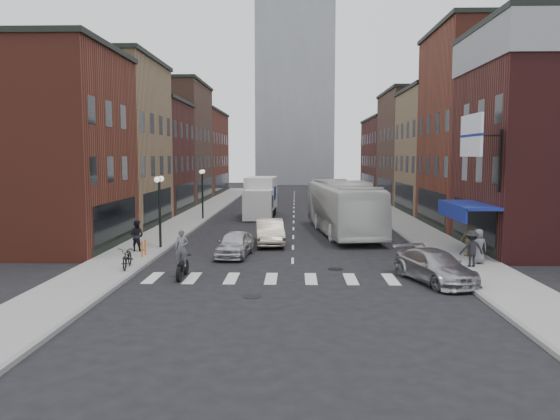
% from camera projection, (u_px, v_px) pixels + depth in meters
% --- Properties ---
extents(ground, '(160.00, 160.00, 0.00)m').
position_uv_depth(ground, '(292.00, 265.00, 26.30)').
color(ground, black).
rests_on(ground, ground).
extents(sidewalk_left, '(3.00, 74.00, 0.15)m').
position_uv_depth(sidewalk_left, '(198.00, 214.00, 48.41)').
color(sidewalk_left, gray).
rests_on(sidewalk_left, ground).
extents(sidewalk_right, '(3.00, 74.00, 0.15)m').
position_uv_depth(sidewalk_right, '(390.00, 215.00, 47.93)').
color(sidewalk_right, gray).
rests_on(sidewalk_right, ground).
extents(curb_left, '(0.20, 74.00, 0.16)m').
position_uv_depth(curb_left, '(215.00, 215.00, 48.37)').
color(curb_left, gray).
rests_on(curb_left, ground).
extents(curb_right, '(0.20, 74.00, 0.16)m').
position_uv_depth(curb_right, '(373.00, 215.00, 47.98)').
color(curb_right, gray).
rests_on(curb_right, ground).
extents(crosswalk_stripes, '(12.00, 2.20, 0.01)m').
position_uv_depth(crosswalk_stripes, '(292.00, 279.00, 23.31)').
color(crosswalk_stripes, silver).
rests_on(crosswalk_stripes, ground).
extents(bldg_left_near, '(10.30, 9.20, 11.30)m').
position_uv_depth(bldg_left_near, '(27.00, 148.00, 30.63)').
color(bldg_left_near, maroon).
rests_on(bldg_left_near, ground).
extents(bldg_left_mid_a, '(10.30, 10.20, 12.30)m').
position_uv_depth(bldg_left_mid_a, '(90.00, 143.00, 40.03)').
color(bldg_left_mid_a, '#9B7A55').
rests_on(bldg_left_mid_a, ground).
extents(bldg_left_mid_b, '(10.30, 10.20, 10.30)m').
position_uv_depth(bldg_left_mid_b, '(131.00, 157.00, 50.07)').
color(bldg_left_mid_b, '#451818').
rests_on(bldg_left_mid_b, ground).
extents(bldg_left_far_a, '(10.30, 12.20, 13.30)m').
position_uv_depth(bldg_left_far_a, '(160.00, 143.00, 60.86)').
color(bldg_left_far_a, brown).
rests_on(bldg_left_far_a, ground).
extents(bldg_left_far_b, '(10.30, 16.20, 11.30)m').
position_uv_depth(bldg_left_far_b, '(185.00, 153.00, 74.89)').
color(bldg_left_far_b, maroon).
rests_on(bldg_left_far_b, ground).
extents(bldg_right_mid_a, '(10.30, 10.20, 14.30)m').
position_uv_depth(bldg_right_mid_a, '(503.00, 129.00, 39.09)').
color(bldg_right_mid_a, maroon).
rests_on(bldg_right_mid_a, ground).
extents(bldg_right_mid_b, '(10.30, 10.20, 11.30)m').
position_uv_depth(bldg_right_mid_b, '(460.00, 151.00, 49.19)').
color(bldg_right_mid_b, '#9B7A55').
rests_on(bldg_right_mid_b, ground).
extents(bldg_right_far_a, '(10.30, 12.20, 12.30)m').
position_uv_depth(bldg_right_far_a, '(430.00, 147.00, 60.08)').
color(bldg_right_far_a, brown).
rests_on(bldg_right_far_a, ground).
extents(bldg_right_far_b, '(10.30, 16.20, 10.30)m').
position_uv_depth(bldg_right_far_b, '(405.00, 156.00, 74.10)').
color(bldg_right_far_b, '#451818').
rests_on(bldg_right_far_b, ground).
extents(awning_blue, '(1.80, 5.00, 0.78)m').
position_uv_depth(awning_blue, '(465.00, 206.00, 28.27)').
color(awning_blue, navy).
rests_on(awning_blue, ground).
extents(billboard_sign, '(1.52, 3.00, 3.70)m').
position_uv_depth(billboard_sign, '(473.00, 137.00, 25.94)').
color(billboard_sign, black).
rests_on(billboard_sign, ground).
extents(distant_tower, '(14.00, 14.00, 50.00)m').
position_uv_depth(distant_tower, '(295.00, 49.00, 101.39)').
color(distant_tower, '#9399A0').
rests_on(distant_tower, ground).
extents(streetlamp_near, '(0.32, 1.22, 4.11)m').
position_uv_depth(streetlamp_near, '(159.00, 198.00, 30.19)').
color(streetlamp_near, black).
rests_on(streetlamp_near, ground).
extents(streetlamp_far, '(0.32, 1.22, 4.11)m').
position_uv_depth(streetlamp_far, '(202.00, 185.00, 44.12)').
color(streetlamp_far, black).
rests_on(streetlamp_far, ground).
extents(bike_rack, '(0.08, 0.68, 0.80)m').
position_uv_depth(bike_rack, '(143.00, 248.00, 27.75)').
color(bike_rack, '#D8590C').
rests_on(bike_rack, sidewalk_left).
extents(box_truck, '(2.62, 7.88, 3.39)m').
position_uv_depth(box_truck, '(260.00, 198.00, 46.47)').
color(box_truck, silver).
rests_on(box_truck, ground).
extents(motorcycle_rider, '(0.59, 2.07, 2.11)m').
position_uv_depth(motorcycle_rider, '(182.00, 256.00, 23.33)').
color(motorcycle_rider, black).
rests_on(motorcycle_rider, ground).
extents(transit_bus, '(4.41, 13.11, 3.58)m').
position_uv_depth(transit_bus, '(343.00, 207.00, 36.62)').
color(transit_bus, silver).
rests_on(transit_bus, ground).
extents(sedan_left_near, '(1.97, 4.07, 1.34)m').
position_uv_depth(sedan_left_near, '(235.00, 244.00, 28.39)').
color(sedan_left_near, silver).
rests_on(sedan_left_near, ground).
extents(sedan_left_far, '(2.00, 4.65, 1.49)m').
position_uv_depth(sedan_left_far, '(270.00, 232.00, 32.23)').
color(sedan_left_far, '#BBAC97').
rests_on(sedan_left_far, ground).
extents(curb_car, '(3.19, 4.91, 1.32)m').
position_uv_depth(curb_car, '(435.00, 267.00, 22.62)').
color(curb_car, '#A5A4A9').
rests_on(curb_car, ground).
extents(parked_bicycle, '(0.88, 1.94, 0.98)m').
position_uv_depth(parked_bicycle, '(127.00, 257.00, 24.77)').
color(parked_bicycle, black).
rests_on(parked_bicycle, sidewalk_left).
extents(ped_left_solo, '(0.90, 0.67, 1.66)m').
position_uv_depth(ped_left_solo, '(137.00, 235.00, 29.23)').
color(ped_left_solo, black).
rests_on(ped_left_solo, sidewalk_left).
extents(ped_right_a, '(1.14, 0.64, 1.68)m').
position_uv_depth(ped_right_a, '(472.00, 249.00, 25.05)').
color(ped_right_a, black).
rests_on(ped_right_a, sidewalk_right).
extents(ped_right_b, '(1.06, 0.69, 1.66)m').
position_uv_depth(ped_right_b, '(470.00, 240.00, 27.66)').
color(ped_right_b, olive).
rests_on(ped_right_b, sidewalk_right).
extents(ped_right_c, '(0.83, 0.56, 1.65)m').
position_uv_depth(ped_right_c, '(478.00, 246.00, 25.76)').
color(ped_right_c, slate).
rests_on(ped_right_c, sidewalk_right).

